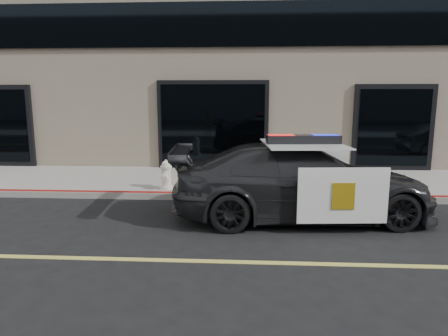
{
  "coord_description": "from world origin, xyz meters",
  "views": [
    {
      "loc": [
        0.1,
        -5.48,
        2.38
      ],
      "look_at": [
        -0.36,
        2.2,
        1.0
      ],
      "focal_mm": 32.0,
      "sensor_mm": 36.0,
      "label": 1
    }
  ],
  "objects": [
    {
      "name": "ground",
      "position": [
        0.0,
        0.0,
        0.0
      ],
      "size": [
        120.0,
        120.0,
        0.0
      ],
      "primitive_type": "plane",
      "color": "black",
      "rests_on": "ground"
    },
    {
      "name": "sidewalk_n",
      "position": [
        0.0,
        5.25,
        0.07
      ],
      "size": [
        60.0,
        3.5,
        0.15
      ],
      "primitive_type": "cube",
      "color": "gray",
      "rests_on": "ground"
    },
    {
      "name": "police_car",
      "position": [
        1.16,
        2.26,
        0.74
      ],
      "size": [
        2.87,
        5.38,
        1.66
      ],
      "color": "black",
      "rests_on": "ground"
    },
    {
      "name": "fire_hydrant",
      "position": [
        -1.89,
        3.97,
        0.49
      ],
      "size": [
        0.32,
        0.45,
        0.72
      ],
      "color": "white",
      "rests_on": "sidewalk_n"
    }
  ]
}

